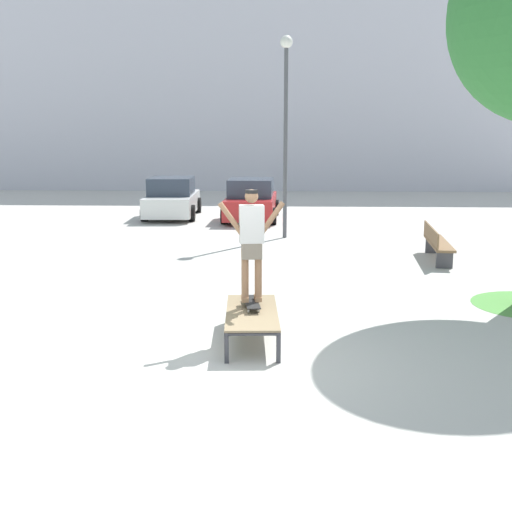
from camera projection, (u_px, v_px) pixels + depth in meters
name	position (u px, v px, depth m)	size (l,w,h in m)	color
ground_plane	(233.00, 363.00, 8.30)	(120.00, 120.00, 0.00)	#B7B5AD
building_facade	(248.00, 77.00, 35.06)	(35.69, 4.00, 12.62)	silver
skate_box	(252.00, 314.00, 9.14)	(0.87, 1.94, 0.46)	#38383D
skateboard	(252.00, 302.00, 9.32)	(0.31, 0.82, 0.09)	black
skater	(252.00, 238.00, 9.13)	(1.00, 0.32, 1.69)	#8E6647
car_white	(172.00, 199.00, 23.20)	(2.06, 4.27, 1.50)	silver
car_red	(251.00, 201.00, 22.44)	(2.00, 4.24, 1.50)	red
park_bench	(436.00, 242.00, 15.12)	(0.68, 2.43, 0.83)	brown
light_post	(286.00, 108.00, 17.85)	(0.36, 0.36, 5.83)	#4C4C51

